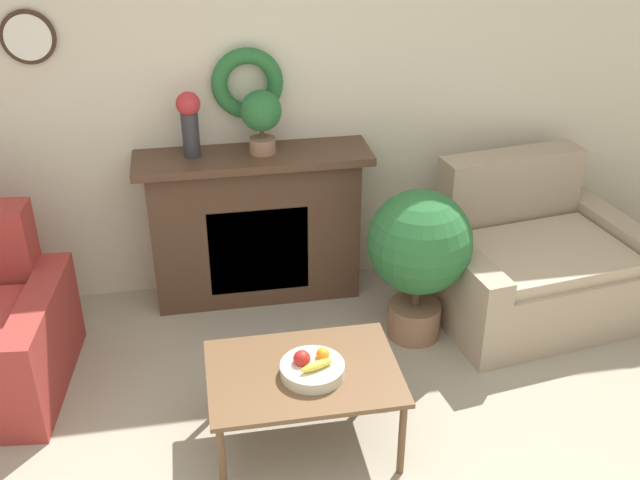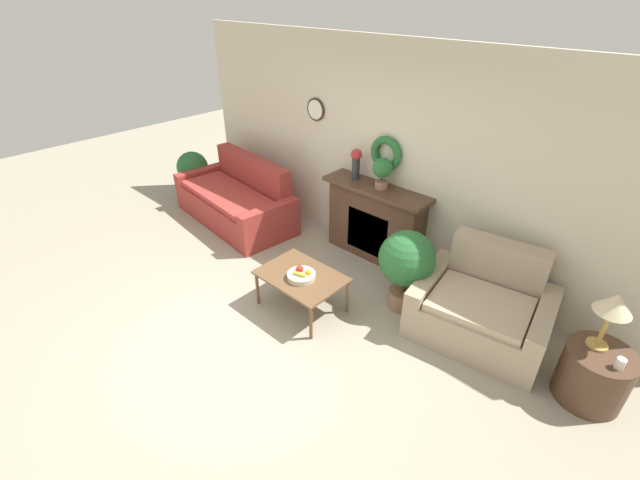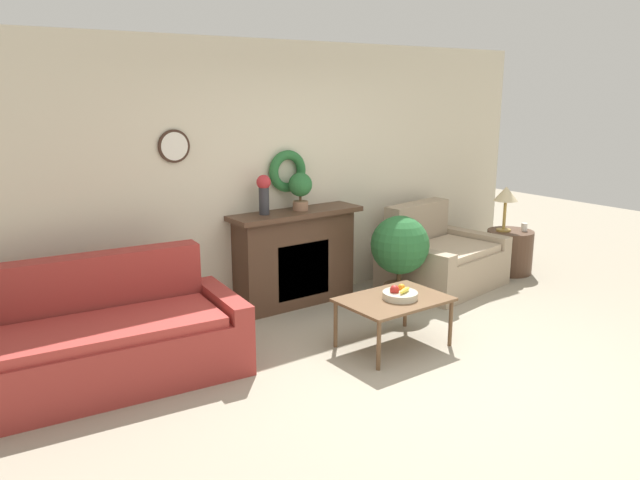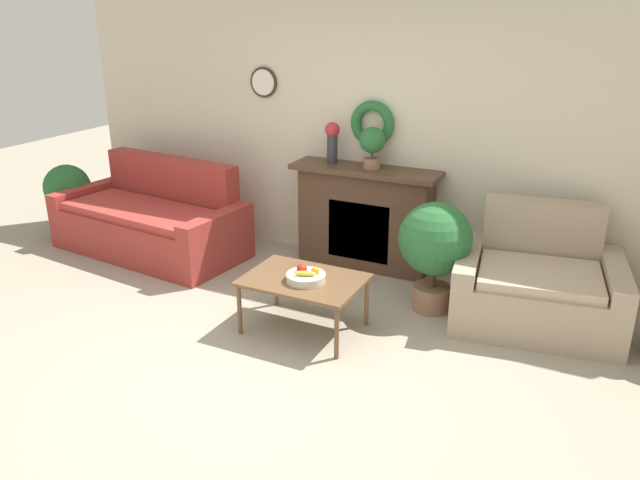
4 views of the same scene
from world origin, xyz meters
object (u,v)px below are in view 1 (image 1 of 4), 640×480
coffee_table (303,378)px  loveseat_right (531,263)px  fruit_bowl (312,368)px  vase_on_mantel_left (189,119)px  fireplace (256,225)px  potted_plant_on_mantel (261,116)px  potted_plant_floor_by_loveseat (419,249)px

coffee_table → loveseat_right: bearing=31.4°
fruit_bowl → vase_on_mantel_left: vase_on_mantel_left is taller
coffee_table → fireplace: bearing=93.1°
fireplace → potted_plant_on_mantel: potted_plant_on_mantel is taller
loveseat_right → potted_plant_on_mantel: (-1.65, 0.42, 0.93)m
loveseat_right → potted_plant_floor_by_loveseat: size_ratio=1.50×
fruit_bowl → potted_plant_floor_by_loveseat: potted_plant_floor_by_loveseat is taller
potted_plant_floor_by_loveseat → fruit_bowl: bearing=-132.8°
vase_on_mantel_left → fireplace: bearing=-0.9°
loveseat_right → fireplace: bearing=157.0°
coffee_table → fruit_bowl: bearing=-42.3°
loveseat_right → fruit_bowl: loveseat_right is taller
vase_on_mantel_left → potted_plant_on_mantel: 0.42m
coffee_table → fruit_bowl: size_ratio=3.00×
fireplace → vase_on_mantel_left: bearing=179.1°
loveseat_right → potted_plant_floor_by_loveseat: (-0.82, -0.20, 0.29)m
vase_on_mantel_left → potted_plant_floor_by_loveseat: bearing=-27.2°
fireplace → coffee_table: fireplace is taller
vase_on_mantel_left → potted_plant_floor_by_loveseat: vase_on_mantel_left is taller
fruit_bowl → potted_plant_floor_by_loveseat: bearing=47.2°
fireplace → fruit_bowl: 1.47m
potted_plant_on_mantel → potted_plant_floor_by_loveseat: 1.22m
coffee_table → vase_on_mantel_left: vase_on_mantel_left is taller
loveseat_right → vase_on_mantel_left: vase_on_mantel_left is taller
fruit_bowl → vase_on_mantel_left: 1.72m
potted_plant_on_mantel → loveseat_right: bearing=-14.5°
fireplace → coffee_table: 1.44m
fruit_bowl → fireplace: bearing=94.5°
loveseat_right → coffee_table: (-1.63, -1.00, 0.10)m
coffee_table → potted_plant_on_mantel: size_ratio=2.38×
potted_plant_floor_by_loveseat → vase_on_mantel_left: bearing=152.8°
loveseat_right → potted_plant_floor_by_loveseat: bearing=-175.1°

